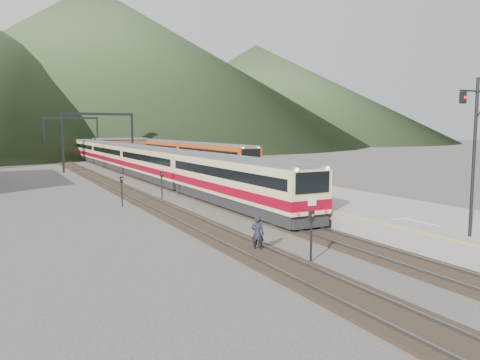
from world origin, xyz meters
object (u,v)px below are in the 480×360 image
main_train (115,156)px  signal_mast (475,141)px  second_train (165,150)px  worker (258,234)px

main_train → signal_mast: (3.14, -55.22, 3.35)m
main_train → signal_mast: signal_mast is taller
second_train → worker: 63.46m
main_train → second_train: (11.50, 11.55, 0.18)m
second_train → worker: bearing=-104.8°
worker → main_train: bearing=-50.7°
second_train → signal_mast: (-8.36, -66.76, 3.17)m
main_train → worker: (-4.71, -49.79, -1.07)m
signal_mast → worker: 10.52m
main_train → worker: size_ratio=55.78×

